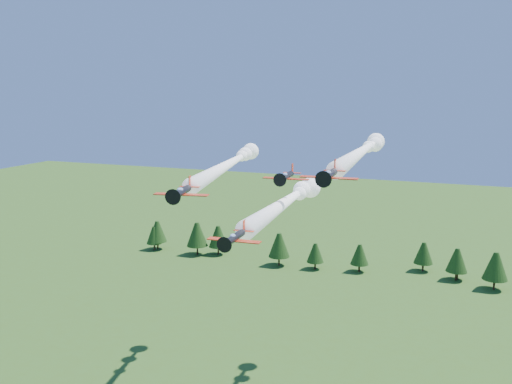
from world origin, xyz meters
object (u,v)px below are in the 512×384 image
(plane_lead, at_px, (289,200))
(plane_slot, at_px, (286,176))
(plane_right, at_px, (363,150))
(plane_left, at_px, (231,163))

(plane_lead, distance_m, plane_slot, 6.41)
(plane_lead, distance_m, plane_right, 21.50)
(plane_right, xyz_separation_m, plane_slot, (-7.01, -23.43, -1.80))
(plane_right, height_order, plane_slot, plane_right)
(plane_lead, xyz_separation_m, plane_right, (8.02, 18.94, 6.26))
(plane_right, bearing_deg, plane_left, -176.94)
(plane_lead, bearing_deg, plane_right, 64.47)
(plane_slot, bearing_deg, plane_right, 70.49)
(plane_right, relative_size, plane_slot, 7.44)
(plane_left, relative_size, plane_slot, 7.53)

